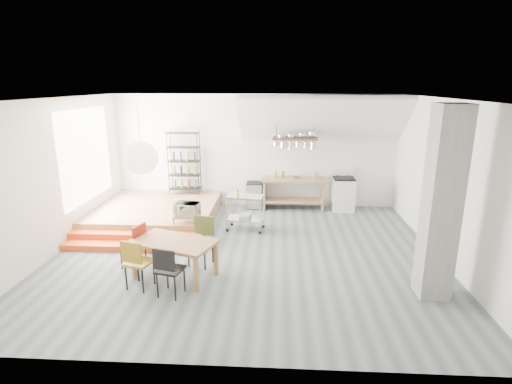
# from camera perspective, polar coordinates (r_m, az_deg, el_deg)

# --- Properties ---
(floor) EXTENTS (8.00, 8.00, 0.00)m
(floor) POSITION_cam_1_polar(r_m,az_deg,el_deg) (8.57, -1.50, -8.73)
(floor) COLOR #515B5D
(floor) RESTS_ON ground
(wall_back) EXTENTS (8.00, 0.04, 3.20)m
(wall_back) POSITION_cam_1_polar(r_m,az_deg,el_deg) (11.47, -0.11, 5.84)
(wall_back) COLOR silver
(wall_back) RESTS_ON ground
(wall_left) EXTENTS (0.04, 7.00, 3.20)m
(wall_left) POSITION_cam_1_polar(r_m,az_deg,el_deg) (9.28, -27.03, 1.88)
(wall_left) COLOR silver
(wall_left) RESTS_ON ground
(wall_right) EXTENTS (0.04, 7.00, 3.20)m
(wall_right) POSITION_cam_1_polar(r_m,az_deg,el_deg) (8.68, 25.75, 1.20)
(wall_right) COLOR silver
(wall_right) RESTS_ON ground
(ceiling) EXTENTS (8.00, 7.00, 0.02)m
(ceiling) POSITION_cam_1_polar(r_m,az_deg,el_deg) (7.83, -1.67, 13.19)
(ceiling) COLOR white
(ceiling) RESTS_ON wall_back
(slope_ceiling) EXTENTS (4.40, 1.44, 1.32)m
(slope_ceiling) POSITION_cam_1_polar(r_m,az_deg,el_deg) (10.79, 9.43, 10.13)
(slope_ceiling) COLOR white
(slope_ceiling) RESTS_ON wall_back
(window_pane) EXTENTS (0.02, 2.50, 2.20)m
(window_pane) POSITION_cam_1_polar(r_m,az_deg,el_deg) (10.53, -23.06, 4.86)
(window_pane) COLOR white
(window_pane) RESTS_ON wall_left
(platform) EXTENTS (3.00, 3.00, 0.40)m
(platform) POSITION_cam_1_polar(r_m,az_deg,el_deg) (10.81, -13.96, -2.87)
(platform) COLOR #936E49
(platform) RESTS_ON ground
(step_lower) EXTENTS (3.00, 0.35, 0.13)m
(step_lower) POSITION_cam_1_polar(r_m,az_deg,el_deg) (9.13, -17.46, -7.45)
(step_lower) COLOR #DC4F19
(step_lower) RESTS_ON ground
(step_upper) EXTENTS (3.00, 0.35, 0.27)m
(step_upper) POSITION_cam_1_polar(r_m,az_deg,el_deg) (9.41, -16.75, -6.27)
(step_upper) COLOR #DC4F19
(step_upper) RESTS_ON ground
(concrete_column) EXTENTS (0.50, 0.50, 3.20)m
(concrete_column) POSITION_cam_1_polar(r_m,az_deg,el_deg) (7.08, 24.97, -1.65)
(concrete_column) COLOR slate
(concrete_column) RESTS_ON ground
(kitchen_counter) EXTENTS (1.80, 0.60, 0.91)m
(kitchen_counter) POSITION_cam_1_polar(r_m,az_deg,el_deg) (11.32, 5.36, 0.60)
(kitchen_counter) COLOR #936E49
(kitchen_counter) RESTS_ON ground
(stove) EXTENTS (0.60, 0.60, 1.18)m
(stove) POSITION_cam_1_polar(r_m,az_deg,el_deg) (11.50, 12.32, -0.20)
(stove) COLOR white
(stove) RESTS_ON ground
(pot_rack) EXTENTS (1.20, 0.50, 1.43)m
(pot_rack) POSITION_cam_1_polar(r_m,az_deg,el_deg) (10.83, 5.72, 7.22)
(pot_rack) COLOR #45291B
(pot_rack) RESTS_ON ceiling
(wire_shelving) EXTENTS (0.88, 0.38, 1.80)m
(wire_shelving) POSITION_cam_1_polar(r_m,az_deg,el_deg) (11.52, -10.21, 4.26)
(wire_shelving) COLOR black
(wire_shelving) RESTS_ON platform
(microwave_shelf) EXTENTS (0.60, 0.40, 0.16)m
(microwave_shelf) POSITION_cam_1_polar(r_m,az_deg,el_deg) (9.27, -9.81, -3.42)
(microwave_shelf) COLOR #936E49
(microwave_shelf) RESTS_ON platform
(paper_lantern) EXTENTS (0.60, 0.60, 0.60)m
(paper_lantern) POSITION_cam_1_polar(r_m,az_deg,el_deg) (7.44, -16.07, 4.73)
(paper_lantern) COLOR white
(paper_lantern) RESTS_ON ceiling
(dining_table) EXTENTS (1.68, 1.29, 0.70)m
(dining_table) POSITION_cam_1_polar(r_m,az_deg,el_deg) (7.52, -11.60, -7.38)
(dining_table) COLOR brown
(dining_table) RESTS_ON ground
(chair_mustard) EXTENTS (0.53, 0.53, 0.93)m
(chair_mustard) POSITION_cam_1_polar(r_m,az_deg,el_deg) (7.25, -16.75, -9.28)
(chair_mustard) COLOR #9D771A
(chair_mustard) RESTS_ON ground
(chair_black) EXTENTS (0.50, 0.50, 0.90)m
(chair_black) POSITION_cam_1_polar(r_m,az_deg,el_deg) (6.88, -12.48, -10.46)
(chair_black) COLOR black
(chair_black) RESTS_ON ground
(chair_olive) EXTENTS (0.54, 0.54, 0.96)m
(chair_olive) POSITION_cam_1_polar(r_m,az_deg,el_deg) (7.98, -7.73, -6.28)
(chair_olive) COLOR #4D5629
(chair_olive) RESTS_ON ground
(chair_red) EXTENTS (0.51, 0.51, 0.89)m
(chair_red) POSITION_cam_1_polar(r_m,az_deg,el_deg) (8.08, -16.83, -6.84)
(chair_red) COLOR #AB2218
(chair_red) RESTS_ON ground
(rolling_cart) EXTENTS (0.94, 0.62, 0.87)m
(rolling_cart) POSITION_cam_1_polar(r_m,az_deg,el_deg) (9.68, -1.55, -2.29)
(rolling_cart) COLOR silver
(rolling_cart) RESTS_ON ground
(mini_fridge) EXTENTS (0.44, 0.44, 0.76)m
(mini_fridge) POSITION_cam_1_polar(r_m,az_deg,el_deg) (11.45, -0.19, -0.45)
(mini_fridge) COLOR black
(mini_fridge) RESTS_ON ground
(microwave) EXTENTS (0.59, 0.44, 0.30)m
(microwave) POSITION_cam_1_polar(r_m,az_deg,el_deg) (9.22, -9.86, -2.43)
(microwave) COLOR beige
(microwave) RESTS_ON microwave_shelf
(bowl) EXTENTS (0.24, 0.24, 0.05)m
(bowl) POSITION_cam_1_polar(r_m,az_deg,el_deg) (11.20, 5.79, 2.07)
(bowl) COLOR silver
(bowl) RESTS_ON kitchen_counter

